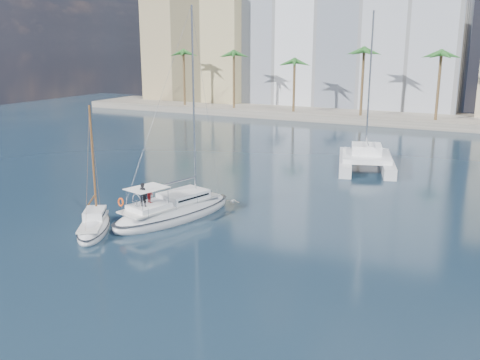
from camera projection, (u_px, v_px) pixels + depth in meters
The scene contains 10 objects.
ground at pixel (218, 233), 37.10m from camera, with size 160.00×160.00×0.00m, color black.
quay at pixel (395, 118), 89.62m from camera, with size 120.00×14.00×1.20m, color gray.
building_modern at pixel (349, 37), 101.93m from camera, with size 42.00×16.00×28.00m, color silver.
building_tan_left at pixel (203, 52), 112.39m from camera, with size 22.00×14.00×22.00m, color tan.
palm_left at pixel (207, 57), 98.69m from camera, with size 3.60×3.60×12.30m.
palm_centre at pixel (395, 60), 83.76m from camera, with size 3.60×3.60×12.30m.
main_sloop at pixel (173, 211), 40.14m from camera, with size 6.24×11.45×16.21m.
small_sloop at pixel (94, 226), 37.26m from camera, with size 5.07×6.48×9.18m.
catamaran at pixel (366, 158), 56.10m from camera, with size 8.27×11.97×16.01m.
seagull at pixel (233, 201), 42.89m from camera, with size 1.19×0.51×0.22m.
Camera 1 is at (17.27, -30.52, 12.75)m, focal length 40.00 mm.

